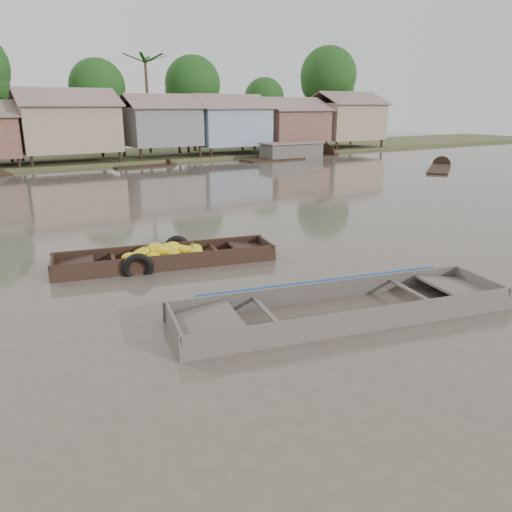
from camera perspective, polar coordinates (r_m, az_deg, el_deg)
ground at (r=11.17m, az=-1.88°, el=-5.12°), size 120.00×120.00×0.00m
riverbank at (r=41.72m, az=-20.71°, el=14.27°), size 120.00×12.47×10.22m
banana_boat at (r=13.89m, az=-10.59°, el=-0.20°), size 6.11×2.65×0.85m
viewer_boat at (r=10.63m, az=10.01°, el=-6.26°), size 7.45×3.35×0.58m
distant_boats at (r=38.84m, az=0.29°, el=10.99°), size 35.56×15.09×1.38m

